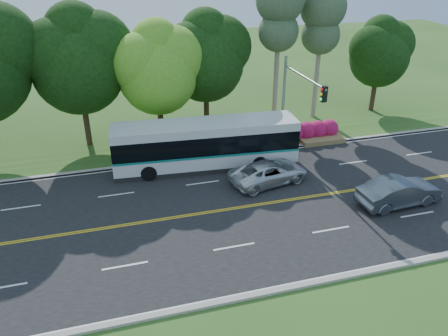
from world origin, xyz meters
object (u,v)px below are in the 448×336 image
object	(u,v)px
transit_bus	(205,145)
suv	(269,172)
traffic_signal	(295,96)
sedan	(399,192)

from	to	relation	value
transit_bus	suv	distance (m)	4.83
transit_bus	traffic_signal	bearing A→B (deg)	1.23
transit_bus	sedan	bearing A→B (deg)	-34.62
traffic_signal	suv	world-z (taller)	traffic_signal
traffic_signal	sedan	xyz separation A→B (m)	(3.57, -7.60, -3.82)
suv	traffic_signal	bearing A→B (deg)	-55.28
transit_bus	sedan	distance (m)	12.63
sedan	transit_bus	bearing A→B (deg)	47.29
sedan	traffic_signal	bearing A→B (deg)	21.50
traffic_signal	suv	size ratio (longest dim) A/B	1.36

